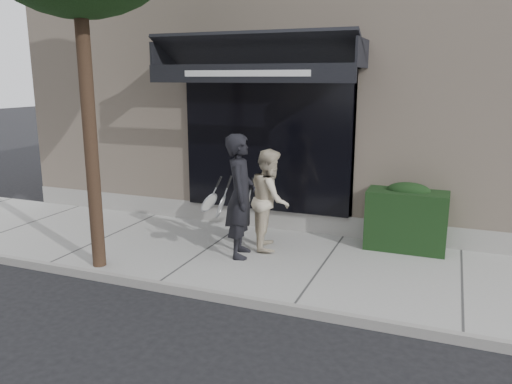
% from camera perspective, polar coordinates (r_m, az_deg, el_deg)
% --- Properties ---
extents(ground, '(80.00, 80.00, 0.00)m').
position_cam_1_polar(ground, '(7.92, 7.66, -9.00)').
color(ground, black).
rests_on(ground, ground).
extents(sidewalk, '(20.00, 3.00, 0.12)m').
position_cam_1_polar(sidewalk, '(7.89, 7.67, -8.59)').
color(sidewalk, gray).
rests_on(sidewalk, ground).
extents(curb, '(20.00, 0.10, 0.14)m').
position_cam_1_polar(curb, '(6.52, 4.28, -13.23)').
color(curb, gray).
rests_on(curb, ground).
extents(building_facade, '(14.30, 8.04, 5.64)m').
position_cam_1_polar(building_facade, '(12.23, 13.76, 11.61)').
color(building_facade, beige).
rests_on(building_facade, ground).
extents(hedge, '(1.30, 0.70, 1.14)m').
position_cam_1_polar(hedge, '(8.73, 16.83, -2.80)').
color(hedge, black).
rests_on(hedge, sidewalk).
extents(pedestrian_front, '(0.86, 0.89, 1.98)m').
position_cam_1_polar(pedestrian_front, '(7.90, -1.81, -0.48)').
color(pedestrian_front, black).
rests_on(pedestrian_front, sidewalk).
extents(pedestrian_back, '(0.87, 0.98, 1.68)m').
position_cam_1_polar(pedestrian_back, '(8.33, 1.61, -0.82)').
color(pedestrian_back, beige).
rests_on(pedestrian_back, sidewalk).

